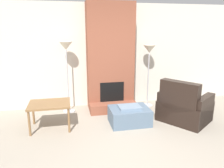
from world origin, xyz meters
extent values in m
plane|color=gray|center=(0.00, 0.00, 0.00)|extent=(24.00, 24.00, 0.00)
cube|color=beige|center=(0.00, 2.69, 1.30)|extent=(7.72, 0.06, 2.60)
cube|color=brown|center=(0.00, 2.43, 1.30)|extent=(1.14, 0.45, 2.60)
cube|color=brown|center=(0.00, 2.05, 0.11)|extent=(1.14, 0.33, 0.22)
cube|color=black|center=(0.00, 2.21, 0.46)|extent=(0.59, 0.02, 0.49)
cube|color=slate|center=(0.20, 1.33, 0.17)|extent=(0.83, 0.63, 0.34)
cube|color=slate|center=(0.20, 1.33, 0.37)|extent=(0.46, 0.35, 0.05)
cube|color=black|center=(1.43, 1.24, 0.22)|extent=(1.26, 1.28, 0.45)
cube|color=black|center=(1.17, 1.05, 0.47)|extent=(0.64, 0.78, 0.95)
cube|color=black|center=(1.67, 0.91, 0.32)|extent=(0.71, 0.58, 0.64)
cube|color=black|center=(1.20, 1.57, 0.32)|extent=(0.71, 0.58, 0.64)
cube|color=brown|center=(-1.44, 1.44, 0.52)|extent=(0.81, 0.62, 0.04)
cylinder|color=brown|center=(-1.81, 1.17, 0.25)|extent=(0.04, 0.04, 0.50)
cylinder|color=brown|center=(-1.08, 1.17, 0.25)|extent=(0.04, 0.04, 0.50)
cylinder|color=brown|center=(-1.81, 1.72, 0.25)|extent=(0.04, 0.04, 0.50)
cylinder|color=brown|center=(-1.08, 1.72, 0.25)|extent=(0.04, 0.04, 0.50)
cylinder|color=#ADADB2|center=(-1.06, 2.30, 0.01)|extent=(0.29, 0.29, 0.02)
cylinder|color=#ADADB2|center=(-1.06, 2.30, 0.76)|extent=(0.03, 0.03, 1.49)
cone|color=silver|center=(-1.06, 2.30, 1.60)|extent=(0.31, 0.31, 0.19)
cylinder|color=#ADADB2|center=(0.97, 2.30, 0.01)|extent=(0.29, 0.29, 0.02)
cylinder|color=#ADADB2|center=(0.97, 2.30, 0.71)|extent=(0.03, 0.03, 1.38)
cone|color=silver|center=(0.97, 2.30, 1.49)|extent=(0.31, 0.31, 0.19)
camera|label=1|loc=(-1.06, -2.85, 2.00)|focal=35.00mm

